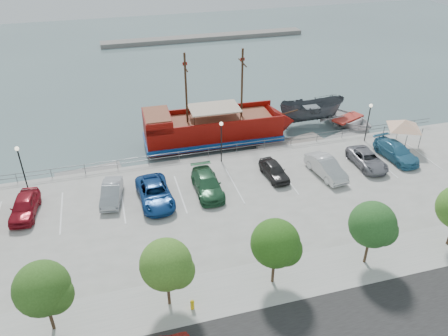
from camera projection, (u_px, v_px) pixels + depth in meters
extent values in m
plane|color=#506364|center=(241.00, 207.00, 38.44)|extent=(160.00, 160.00, 0.00)
cube|color=#999895|center=(286.00, 279.00, 29.68)|extent=(100.00, 4.00, 0.05)
cylinder|color=#5A5E61|center=(218.00, 147.00, 43.86)|extent=(50.00, 0.06, 0.06)
cylinder|color=#5A5E61|center=(218.00, 150.00, 44.07)|extent=(50.00, 0.06, 0.06)
cube|color=slate|center=(205.00, 38.00, 85.85)|extent=(40.00, 3.00, 0.80)
cube|color=maroon|center=(213.00, 130.00, 47.64)|extent=(14.76, 4.93, 2.38)
cube|color=navy|center=(213.00, 136.00, 48.04)|extent=(15.04, 5.21, 0.55)
cone|color=maroon|center=(282.00, 122.00, 49.35)|extent=(3.04, 4.47, 4.40)
cube|color=maroon|center=(157.00, 120.00, 45.43)|extent=(2.86, 4.64, 1.28)
cube|color=brown|center=(157.00, 114.00, 45.07)|extent=(2.67, 4.27, 0.11)
cube|color=brown|center=(217.00, 119.00, 47.10)|extent=(12.00, 4.32, 0.14)
cube|color=maroon|center=(208.00, 109.00, 48.68)|extent=(14.66, 0.54, 0.64)
cube|color=maroon|center=(218.00, 126.00, 45.04)|extent=(14.66, 0.54, 0.64)
cylinder|color=#382111|center=(242.00, 84.00, 45.76)|extent=(0.23, 0.23, 7.51)
cylinder|color=#382111|center=(186.00, 89.00, 44.50)|extent=(0.23, 0.23, 7.51)
cylinder|color=#382111|center=(242.00, 63.00, 44.58)|extent=(0.19, 2.75, 0.13)
cylinder|color=#382111|center=(185.00, 67.00, 43.31)|extent=(0.19, 2.75, 0.13)
cube|color=tan|center=(214.00, 108.00, 46.35)|extent=(5.40, 3.61, 0.11)
cylinder|color=#382111|center=(288.00, 113.00, 48.92)|extent=(2.28, 0.20, 0.54)
imported|color=#3E4247|center=(311.00, 113.00, 52.14)|extent=(8.14, 3.78, 3.04)
imported|color=silver|center=(347.00, 121.00, 52.00)|extent=(7.02, 8.04, 1.39)
cube|color=gray|center=(89.00, 173.00, 42.95)|extent=(6.52, 2.60, 0.36)
cube|color=slate|center=(291.00, 145.00, 47.93)|extent=(7.94, 3.79, 0.44)
cube|color=gray|center=(344.00, 138.00, 49.44)|extent=(7.05, 4.34, 0.39)
cylinder|color=slate|center=(383.00, 136.00, 45.55)|extent=(0.09, 0.09, 2.25)
cylinder|color=slate|center=(398.00, 129.00, 46.88)|extent=(0.09, 0.09, 2.25)
cylinder|color=slate|center=(405.00, 146.00, 43.70)|extent=(0.09, 0.09, 2.25)
cylinder|color=slate|center=(420.00, 139.00, 45.03)|extent=(0.09, 0.09, 2.25)
pyramid|color=silver|center=(406.00, 120.00, 44.26)|extent=(5.51, 5.51, 0.92)
cylinder|color=#E0B50C|center=(192.00, 305.00, 27.32)|extent=(0.24, 0.24, 0.61)
sphere|color=#E0B50C|center=(192.00, 302.00, 27.16)|extent=(0.26, 0.26, 0.26)
cylinder|color=black|center=(23.00, 170.00, 38.06)|extent=(0.12, 0.12, 4.00)
sphere|color=#FFF2CC|center=(17.00, 149.00, 36.97)|extent=(0.36, 0.36, 0.36)
cylinder|color=black|center=(221.00, 143.00, 42.24)|extent=(0.12, 0.12, 4.00)
sphere|color=#FFF2CC|center=(221.00, 124.00, 41.16)|extent=(0.36, 0.36, 0.36)
cylinder|color=black|center=(367.00, 124.00, 45.97)|extent=(0.12, 0.12, 4.00)
sphere|color=#FFF2CC|center=(371.00, 106.00, 44.88)|extent=(0.36, 0.36, 0.36)
cylinder|color=#473321|center=(50.00, 316.00, 25.63)|extent=(0.20, 0.20, 2.20)
sphere|color=#2A4F19|center=(42.00, 288.00, 24.44)|extent=(3.20, 3.20, 3.20)
sphere|color=#2A4F19|center=(54.00, 295.00, 24.54)|extent=(2.20, 2.20, 2.20)
cylinder|color=#473321|center=(168.00, 292.00, 27.26)|extent=(0.20, 0.20, 2.20)
sphere|color=#3A651F|center=(166.00, 264.00, 26.07)|extent=(3.20, 3.20, 3.20)
sphere|color=#3A651F|center=(177.00, 271.00, 26.17)|extent=(2.20, 2.20, 2.20)
cylinder|color=#473321|center=(273.00, 270.00, 28.89)|extent=(0.20, 0.20, 2.20)
sphere|color=#244F14|center=(275.00, 243.00, 27.70)|extent=(3.20, 3.20, 3.20)
sphere|color=#244F14|center=(285.00, 249.00, 27.80)|extent=(2.20, 2.20, 2.20)
cylinder|color=#473321|center=(367.00, 250.00, 30.52)|extent=(0.20, 0.20, 2.20)
sphere|color=#214C1D|center=(372.00, 224.00, 29.33)|extent=(3.20, 3.20, 3.20)
sphere|color=#214C1D|center=(382.00, 230.00, 29.43)|extent=(2.20, 2.20, 2.20)
imported|color=maroon|center=(24.00, 206.00, 35.49)|extent=(2.41, 4.88, 1.60)
imported|color=#9CA1A6|center=(112.00, 193.00, 37.28)|extent=(2.28, 4.63, 1.46)
imported|color=navy|center=(155.00, 193.00, 37.05)|extent=(2.98, 5.91, 1.60)
imported|color=#275B38|center=(207.00, 184.00, 38.31)|extent=(2.21, 5.43, 1.57)
imported|color=#252425|center=(274.00, 170.00, 40.44)|extent=(1.97, 4.30, 1.43)
imported|color=silver|center=(326.00, 167.00, 40.68)|extent=(2.36, 5.21, 1.66)
imported|color=gray|center=(367.00, 159.00, 42.19)|extent=(2.43, 5.11, 1.41)
imported|color=teal|center=(396.00, 151.00, 43.39)|extent=(2.67, 5.58, 1.57)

